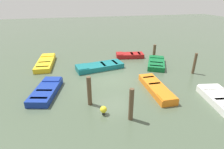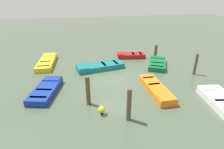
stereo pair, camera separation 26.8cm
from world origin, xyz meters
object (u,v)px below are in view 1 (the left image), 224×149
(mooring_piling_far_left, at_px, (195,64))
(rowboat_teal, at_px, (99,66))
(rowboat_white, at_px, (221,99))
(marker_buoy, at_px, (103,110))
(rowboat_orange, at_px, (156,88))
(rowboat_green, at_px, (156,63))
(mooring_piling_center, at_px, (89,91))
(rowboat_blue, at_px, (46,91))
(rowboat_red, at_px, (130,55))
(mooring_piling_mid_left, at_px, (131,105))
(rowboat_yellow, at_px, (46,63))
(mooring_piling_far_right, at_px, (154,51))

(mooring_piling_far_left, bearing_deg, rowboat_teal, 159.51)
(rowboat_white, height_order, marker_buoy, marker_buoy)
(rowboat_teal, distance_m, marker_buoy, 6.19)
(rowboat_orange, xyz_separation_m, rowboat_green, (2.03, 4.14, 0.00))
(rowboat_green, height_order, mooring_piling_center, mooring_piling_center)
(rowboat_blue, distance_m, mooring_piling_far_left, 10.94)
(rowboat_red, distance_m, mooring_piling_center, 8.75)
(rowboat_red, bearing_deg, rowboat_white, 114.55)
(mooring_piling_center, relative_size, mooring_piling_mid_left, 0.99)
(rowboat_green, xyz_separation_m, rowboat_yellow, (-9.43, 2.38, -0.00))
(rowboat_blue, xyz_separation_m, mooring_piling_far_right, (9.72, 5.14, 0.40))
(rowboat_teal, relative_size, mooring_piling_center, 2.38)
(rowboat_teal, bearing_deg, rowboat_green, 165.17)
(rowboat_red, height_order, marker_buoy, marker_buoy)
(rowboat_white, bearing_deg, rowboat_green, 18.37)
(mooring_piling_far_right, bearing_deg, rowboat_yellow, 179.35)
(mooring_piling_far_left, bearing_deg, mooring_piling_far_right, 104.83)
(rowboat_white, relative_size, rowboat_orange, 0.84)
(rowboat_blue, height_order, mooring_piling_center, mooring_piling_center)
(rowboat_teal, relative_size, mooring_piling_far_right, 3.32)
(rowboat_white, relative_size, rowboat_green, 0.94)
(rowboat_yellow, relative_size, marker_buoy, 8.33)
(rowboat_teal, xyz_separation_m, mooring_piling_far_right, (5.81, 1.87, 0.40))
(mooring_piling_mid_left, height_order, mooring_piling_far_left, mooring_piling_mid_left)
(rowboat_teal, distance_m, mooring_piling_mid_left, 6.87)
(rowboat_red, bearing_deg, mooring_piling_center, 65.10)
(rowboat_yellow, bearing_deg, rowboat_green, -100.80)
(rowboat_red, xyz_separation_m, mooring_piling_far_left, (3.61, -4.86, 0.61))
(rowboat_white, distance_m, mooring_piling_far_left, 4.14)
(rowboat_red, distance_m, mooring_piling_far_left, 6.09)
(rowboat_orange, relative_size, mooring_piling_mid_left, 2.13)
(rowboat_white, xyz_separation_m, rowboat_red, (-2.58, 8.82, 0.00))
(rowboat_teal, bearing_deg, mooring_piling_far_left, 149.21)
(rowboat_blue, relative_size, mooring_piling_far_left, 2.03)
(rowboat_red, xyz_separation_m, marker_buoy, (-4.20, -8.38, 0.07))
(rowboat_teal, relative_size, rowboat_white, 1.32)
(rowboat_orange, distance_m, marker_buoy, 4.07)
(rowboat_red, relative_size, mooring_piling_mid_left, 1.61)
(rowboat_green, height_order, mooring_piling_mid_left, mooring_piling_mid_left)
(rowboat_yellow, xyz_separation_m, marker_buoy, (3.66, -8.13, 0.07))
(mooring_piling_far_right, xyz_separation_m, mooring_piling_far_left, (1.19, -4.49, 0.22))
(mooring_piling_far_left, xyz_separation_m, marker_buoy, (-7.81, -3.52, -0.54))
(rowboat_teal, distance_m, rowboat_orange, 5.40)
(rowboat_blue, distance_m, rowboat_red, 9.14)
(rowboat_white, xyz_separation_m, rowboat_orange, (-3.03, 2.05, -0.00))
(mooring_piling_far_right, bearing_deg, rowboat_teal, -162.16)
(rowboat_yellow, xyz_separation_m, mooring_piling_far_left, (11.48, -4.60, 0.61))
(rowboat_red, relative_size, marker_buoy, 5.78)
(rowboat_orange, distance_m, mooring_piling_far_right, 7.03)
(rowboat_blue, xyz_separation_m, mooring_piling_far_left, (10.90, 0.65, 0.61))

